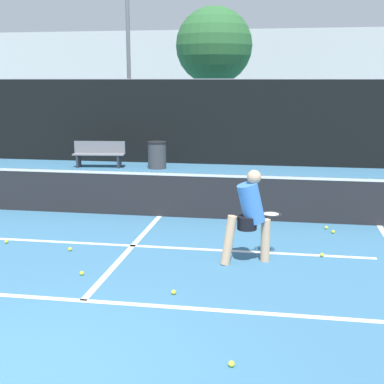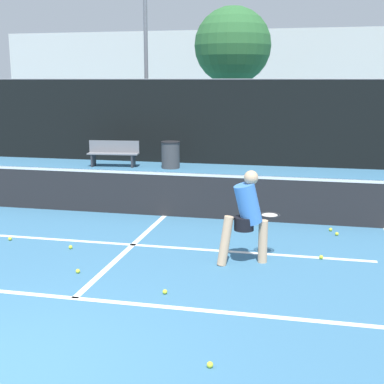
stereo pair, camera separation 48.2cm
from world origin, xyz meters
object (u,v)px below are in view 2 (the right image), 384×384
object	(u,v)px
player_practicing	(247,214)
courtside_bench	(114,153)
trash_bin	(171,155)
parked_car	(274,138)

from	to	relation	value
player_practicing	courtside_bench	distance (m)	10.27
courtside_bench	player_practicing	bearing A→B (deg)	-63.75
trash_bin	parked_car	size ratio (longest dim) A/B	0.21
player_practicing	trash_bin	world-z (taller)	player_practicing
player_practicing	trash_bin	xyz separation A→B (m)	(-3.56, 8.76, -0.37)
player_practicing	courtside_bench	xyz separation A→B (m)	(-5.51, 8.66, -0.34)
courtside_bench	parked_car	bearing A→B (deg)	35.54
player_practicing	courtside_bench	bearing A→B (deg)	98.08
courtside_bench	parked_car	xyz separation A→B (m)	(5.00, 4.47, 0.14)
trash_bin	parked_car	bearing A→B (deg)	55.05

